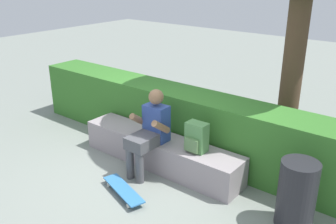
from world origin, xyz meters
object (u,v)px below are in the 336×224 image
Objects in this scene: bench_main at (160,151)px; person_skater at (150,130)px; trash_bin at (297,194)px; skateboard_near_person at (123,190)px; backpack_on_bench at (196,138)px.

bench_main is 0.47m from person_skater.
bench_main is 3.26× the size of trash_bin.
person_skater is 1.50× the size of trash_bin.
bench_main is at bearing 98.17° from skateboard_near_person.
trash_bin is (1.92, 0.78, 0.32)m from skateboard_near_person.
backpack_on_bench is at bearing -0.85° from bench_main.
skateboard_near_person is (0.13, -0.68, -0.56)m from person_skater.
person_skater is 1.45× the size of skateboard_near_person.
bench_main reaches higher than skateboard_near_person.
trash_bin is (2.05, 0.11, -0.24)m from person_skater.
skateboard_near_person is at bearing -79.03° from person_skater.
trash_bin is at bearing -3.17° from bench_main.
person_skater is at bearing -90.61° from bench_main.
bench_main is at bearing 176.83° from trash_bin.
backpack_on_bench is (0.63, 0.21, -0.01)m from person_skater.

